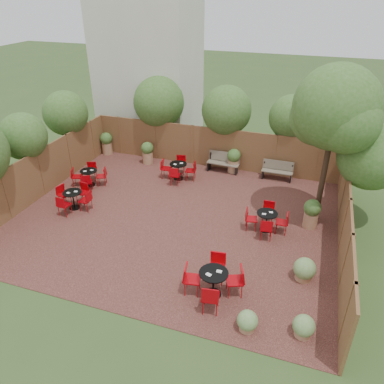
% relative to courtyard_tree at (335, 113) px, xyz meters
% --- Properties ---
extents(ground, '(80.00, 80.00, 0.00)m').
position_rel_courtyard_tree_xyz_m(ground, '(-5.12, -1.74, -4.19)').
color(ground, '#354F23').
rests_on(ground, ground).
extents(courtyard_paving, '(12.00, 10.00, 0.02)m').
position_rel_courtyard_tree_xyz_m(courtyard_paving, '(-5.12, -1.74, -4.18)').
color(courtyard_paving, '#341715').
rests_on(courtyard_paving, ground).
extents(fence_back, '(12.00, 0.08, 2.00)m').
position_rel_courtyard_tree_xyz_m(fence_back, '(-5.12, 3.26, -3.19)').
color(fence_back, brown).
rests_on(fence_back, ground).
extents(fence_left, '(0.08, 10.00, 2.00)m').
position_rel_courtyard_tree_xyz_m(fence_left, '(-11.12, -1.74, -3.19)').
color(fence_left, brown).
rests_on(fence_left, ground).
extents(fence_right, '(0.08, 10.00, 2.00)m').
position_rel_courtyard_tree_xyz_m(fence_right, '(0.88, -1.74, -3.19)').
color(fence_right, brown).
rests_on(fence_right, ground).
extents(neighbour_building, '(5.00, 4.00, 8.00)m').
position_rel_courtyard_tree_xyz_m(neighbour_building, '(-9.62, 6.26, -0.19)').
color(neighbour_building, beige).
rests_on(neighbour_building, ground).
extents(overhang_foliage, '(15.86, 10.85, 2.77)m').
position_rel_courtyard_tree_xyz_m(overhang_foliage, '(-7.09, 0.71, -1.47)').
color(overhang_foliage, '#33591D').
rests_on(overhang_foliage, ground).
extents(courtyard_tree, '(2.96, 2.89, 5.79)m').
position_rel_courtyard_tree_xyz_m(courtyard_tree, '(0.00, 0.00, 0.00)').
color(courtyard_tree, black).
rests_on(courtyard_tree, courtyard_paving).
extents(park_bench_left, '(1.54, 0.57, 0.94)m').
position_rel_courtyard_tree_xyz_m(park_bench_left, '(-4.42, 2.89, -3.69)').
color(park_bench_left, brown).
rests_on(park_bench_left, courtyard_paving).
extents(park_bench_right, '(1.39, 0.45, 0.86)m').
position_rel_courtyard_tree_xyz_m(park_bench_right, '(-1.86, 2.88, -3.73)').
color(park_bench_right, brown).
rests_on(park_bench_right, courtyard_paving).
extents(bistro_tables, '(9.54, 8.27, 0.95)m').
position_rel_courtyard_tree_xyz_m(bistro_tables, '(-5.60, -1.80, -3.73)').
color(bistro_tables, black).
rests_on(bistro_tables, courtyard_paving).
extents(planters, '(11.22, 4.26, 1.16)m').
position_rel_courtyard_tree_xyz_m(planters, '(-5.80, 1.97, -3.55)').
color(planters, '#9B6F4D').
rests_on(planters, courtyard_paving).
extents(low_shrubs, '(1.96, 3.07, 0.74)m').
position_rel_courtyard_tree_xyz_m(low_shrubs, '(-0.46, -4.88, -3.85)').
color(low_shrubs, '#9B6F4D').
rests_on(low_shrubs, courtyard_paving).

